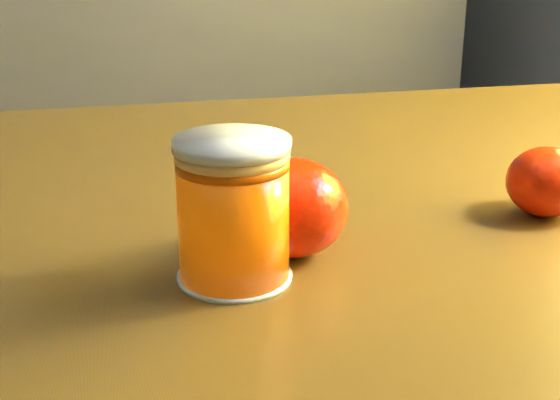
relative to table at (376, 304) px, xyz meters
name	(u,v)px	position (x,y,z in m)	size (l,w,h in m)	color
table	(376,304)	(0.00, 0.00, 0.00)	(1.11, 0.84, 0.77)	brown
juice_glass	(233,211)	(-0.15, -0.11, 0.14)	(0.07, 0.07, 0.09)	#F15904
orange_front	(292,207)	(-0.11, -0.08, 0.13)	(0.07, 0.07, 0.06)	red
orange_back	(546,182)	(0.10, -0.08, 0.12)	(0.06, 0.06, 0.05)	red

